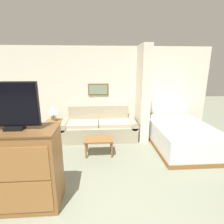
{
  "coord_description": "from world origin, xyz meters",
  "views": [
    {
      "loc": [
        -0.15,
        -1.58,
        2.04
      ],
      "look_at": [
        0.1,
        2.18,
        1.05
      ],
      "focal_mm": 28.0,
      "sensor_mm": 36.0,
      "label": 1
    }
  ],
  "objects_px": {
    "couch": "(99,127)",
    "tv": "(12,107)",
    "tv_dresser": "(21,169)",
    "table_lamp": "(53,111)",
    "bed": "(180,135)",
    "coffee_table": "(99,141)"
  },
  "relations": [
    {
      "from": "couch",
      "to": "tv",
      "type": "distance_m",
      "value": 2.98
    },
    {
      "from": "tv_dresser",
      "to": "tv",
      "type": "height_order",
      "value": "tv"
    },
    {
      "from": "tv",
      "to": "table_lamp",
      "type": "bearing_deg",
      "value": 93.67
    },
    {
      "from": "couch",
      "to": "bed",
      "type": "relative_size",
      "value": 1.02
    },
    {
      "from": "couch",
      "to": "table_lamp",
      "type": "distance_m",
      "value": 1.37
    },
    {
      "from": "tv_dresser",
      "to": "bed",
      "type": "bearing_deg",
      "value": 29.19
    },
    {
      "from": "table_lamp",
      "to": "tv_dresser",
      "type": "xyz_separation_m",
      "value": [
        0.16,
        -2.51,
        -0.23
      ]
    },
    {
      "from": "table_lamp",
      "to": "couch",
      "type": "bearing_deg",
      "value": -0.93
    },
    {
      "from": "table_lamp",
      "to": "tv",
      "type": "height_order",
      "value": "tv"
    },
    {
      "from": "coffee_table",
      "to": "table_lamp",
      "type": "distance_m",
      "value": 1.71
    },
    {
      "from": "coffee_table",
      "to": "tv_dresser",
      "type": "relative_size",
      "value": 0.55
    },
    {
      "from": "couch",
      "to": "tv",
      "type": "relative_size",
      "value": 3.03
    },
    {
      "from": "couch",
      "to": "tv_dresser",
      "type": "height_order",
      "value": "tv_dresser"
    },
    {
      "from": "tv_dresser",
      "to": "couch",
      "type": "bearing_deg",
      "value": 65.94
    },
    {
      "from": "coffee_table",
      "to": "tv",
      "type": "relative_size",
      "value": 0.94
    },
    {
      "from": "tv",
      "to": "coffee_table",
      "type": "bearing_deg",
      "value": 52.97
    },
    {
      "from": "tv",
      "to": "tv_dresser",
      "type": "bearing_deg",
      "value": -90.0
    },
    {
      "from": "bed",
      "to": "coffee_table",
      "type": "bearing_deg",
      "value": -171.29
    },
    {
      "from": "couch",
      "to": "coffee_table",
      "type": "bearing_deg",
      "value": -89.77
    },
    {
      "from": "couch",
      "to": "tv",
      "type": "bearing_deg",
      "value": -114.06
    },
    {
      "from": "tv_dresser",
      "to": "tv",
      "type": "relative_size",
      "value": 1.7
    },
    {
      "from": "coffee_table",
      "to": "tv_dresser",
      "type": "bearing_deg",
      "value": -127.01
    }
  ]
}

